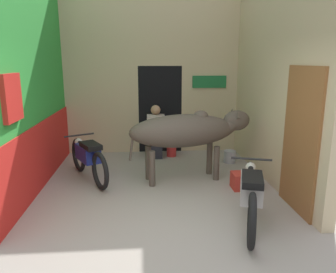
% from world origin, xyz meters
% --- Properties ---
extents(ground_plane, '(30.00, 30.00, 0.00)m').
position_xyz_m(ground_plane, '(0.00, 0.00, 0.00)').
color(ground_plane, '#9E9389').
extents(wall_left_shopfront, '(0.25, 4.05, 4.00)m').
position_xyz_m(wall_left_shopfront, '(-2.10, 2.02, 1.93)').
color(wall_left_shopfront, green).
rests_on(wall_left_shopfront, ground_plane).
extents(wall_back_with_doorway, '(4.03, 0.93, 4.00)m').
position_xyz_m(wall_back_with_doorway, '(0.07, 4.30, 1.67)').
color(wall_back_with_doorway, '#C6B289').
rests_on(wall_back_with_doorway, ground_plane).
extents(wall_right_with_door, '(0.22, 4.05, 4.00)m').
position_xyz_m(wall_right_with_door, '(2.10, 1.98, 1.97)').
color(wall_right_with_door, '#C6B289').
rests_on(wall_right_with_door, ground_plane).
extents(cow, '(2.33, 0.95, 1.30)m').
position_xyz_m(cow, '(0.58, 2.11, 0.92)').
color(cow, '#4C4238').
rests_on(cow, ground_plane).
extents(motorcycle_near, '(0.74, 1.83, 0.78)m').
position_xyz_m(motorcycle_near, '(1.19, 0.36, 0.44)').
color(motorcycle_near, black).
rests_on(motorcycle_near, ground_plane).
extents(motorcycle_far, '(0.94, 1.64, 0.78)m').
position_xyz_m(motorcycle_far, '(-1.25, 2.23, 0.44)').
color(motorcycle_far, black).
rests_on(motorcycle_far, ground_plane).
extents(shopkeeper_seated, '(0.39, 0.34, 1.19)m').
position_xyz_m(shopkeeper_seated, '(0.06, 3.58, 0.63)').
color(shopkeeper_seated, '#282833').
rests_on(shopkeeper_seated, ground_plane).
extents(plastic_stool, '(0.31, 0.31, 0.45)m').
position_xyz_m(plastic_stool, '(0.42, 3.62, 0.24)').
color(plastic_stool, red).
rests_on(plastic_stool, ground_plane).
extents(crate, '(0.44, 0.32, 0.28)m').
position_xyz_m(crate, '(1.50, 1.56, 0.14)').
color(crate, red).
rests_on(crate, ground_plane).
extents(bucket, '(0.26, 0.26, 0.26)m').
position_xyz_m(bucket, '(1.64, 3.05, 0.13)').
color(bucket, '#A8A8B2').
rests_on(bucket, ground_plane).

